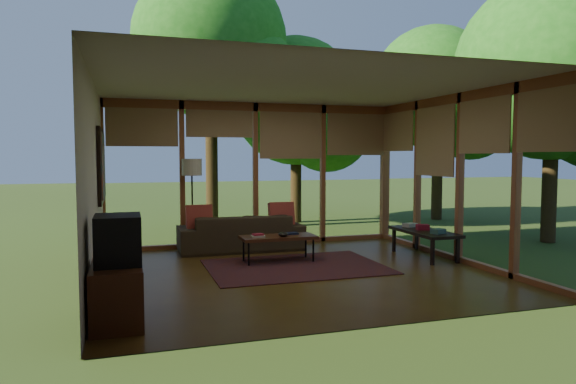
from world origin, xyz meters
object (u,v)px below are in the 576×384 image
object	(u,v)px
floor_lamp	(192,172)
side_console	(424,233)
sofa	(241,232)
television	(118,240)
media_cabinet	(117,293)
coffee_table	(278,238)

from	to	relation	value
floor_lamp	side_console	world-z (taller)	floor_lamp
sofa	television	world-z (taller)	television
media_cabinet	television	xyz separation A→B (m)	(0.02, 0.00, 0.55)
coffee_table	side_console	xyz separation A→B (m)	(2.45, -0.35, 0.02)
sofa	coffee_table	distance (m)	1.25
coffee_table	side_console	bearing A→B (deg)	-8.16
sofa	media_cabinet	size ratio (longest dim) A/B	2.22
coffee_table	floor_lamp	bearing A→B (deg)	128.06
media_cabinet	floor_lamp	bearing A→B (deg)	72.08
media_cabinet	coffee_table	distance (m)	3.37
side_console	floor_lamp	bearing A→B (deg)	152.95
sofa	side_console	world-z (taller)	sofa
sofa	media_cabinet	xyz separation A→B (m)	(-2.07, -3.55, -0.02)
sofa	television	xyz separation A→B (m)	(-2.05, -3.55, 0.53)
television	side_console	xyz separation A→B (m)	(4.85, 2.00, -0.44)
television	sofa	bearing A→B (deg)	60.00
television	coffee_table	bearing A→B (deg)	44.41
sofa	television	distance (m)	4.13
coffee_table	media_cabinet	bearing A→B (deg)	-135.83
media_cabinet	coffee_table	size ratio (longest dim) A/B	0.83
floor_lamp	coffee_table	size ratio (longest dim) A/B	1.38
sofa	floor_lamp	world-z (taller)	floor_lamp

